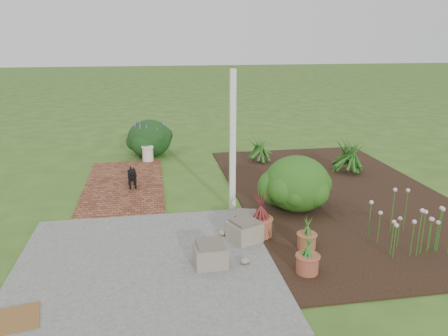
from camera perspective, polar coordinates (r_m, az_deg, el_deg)
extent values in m
plane|color=#34581C|center=(7.82, -0.96, -5.83)|extent=(80.00, 80.00, 0.00)
cube|color=#5A5A58|center=(6.17, -10.26, -12.53)|extent=(3.50, 3.50, 0.04)
cube|color=brown|center=(9.40, -12.91, -2.17)|extent=(1.60, 3.50, 0.04)
cube|color=black|center=(8.95, 14.60, -3.30)|extent=(4.00, 7.00, 0.03)
cube|color=white|center=(7.57, 1.13, 3.37)|extent=(0.10, 0.10, 2.50)
cube|color=#73685A|center=(6.02, -1.81, -11.27)|extent=(0.44, 0.44, 0.28)
cube|color=#776D5C|center=(6.68, 2.70, -8.28)|extent=(0.56, 0.56, 0.28)
cube|color=#706553|center=(7.00, 2.80, -7.14)|extent=(0.49, 0.49, 0.26)
cube|color=brown|center=(5.57, -27.04, -17.44)|extent=(0.85, 0.63, 0.02)
cube|color=black|center=(9.10, -11.94, -0.95)|extent=(0.19, 0.36, 0.15)
cylinder|color=black|center=(9.03, -12.15, -2.20)|extent=(0.04, 0.04, 0.17)
cylinder|color=black|center=(9.03, -11.48, -2.14)|extent=(0.04, 0.04, 0.17)
cylinder|color=black|center=(9.26, -12.26, -1.71)|extent=(0.04, 0.04, 0.17)
cylinder|color=black|center=(9.27, -11.61, -1.66)|extent=(0.04, 0.04, 0.17)
sphere|color=black|center=(8.86, -11.89, -0.59)|extent=(0.14, 0.14, 0.14)
cone|color=black|center=(9.24, -12.06, 0.00)|extent=(0.07, 0.11, 0.13)
cylinder|color=beige|center=(10.98, -9.93, 1.85)|extent=(0.29, 0.29, 0.36)
ellipsoid|color=#0C3C10|center=(7.86, 9.50, -1.82)|extent=(1.18, 1.18, 1.00)
cylinder|color=#A15636|center=(6.86, 4.76, -7.66)|extent=(0.46, 0.46, 0.29)
cylinder|color=#9A5634|center=(6.59, 10.74, -9.32)|extent=(0.31, 0.31, 0.23)
cylinder|color=#9B4D34|center=(5.96, 10.83, -12.19)|extent=(0.32, 0.32, 0.25)
ellipsoid|color=black|center=(11.55, -9.70, 3.98)|extent=(1.50, 1.50, 0.97)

